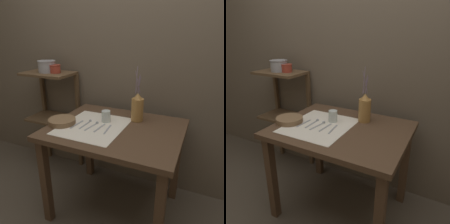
# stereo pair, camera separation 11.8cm
# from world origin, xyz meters

# --- Properties ---
(ground_plane) EXTENTS (12.00, 12.00, 0.00)m
(ground_plane) POSITION_xyz_m (0.00, 0.00, 0.00)
(ground_plane) COLOR brown
(stone_wall_back) EXTENTS (7.00, 0.06, 2.40)m
(stone_wall_back) POSITION_xyz_m (0.00, 0.51, 1.20)
(stone_wall_back) COLOR brown
(stone_wall_back) RESTS_ON ground_plane
(wooden_table) EXTENTS (1.00, 0.80, 0.77)m
(wooden_table) POSITION_xyz_m (0.00, 0.00, 0.66)
(wooden_table) COLOR #4C3523
(wooden_table) RESTS_ON ground_plane
(wooden_shelf_unit) EXTENTS (0.49, 0.32, 1.08)m
(wooden_shelf_unit) POSITION_xyz_m (-0.85, 0.33, 0.76)
(wooden_shelf_unit) COLOR brown
(wooden_shelf_unit) RESTS_ON ground_plane
(linen_cloth) EXTENTS (0.47, 0.53, 0.00)m
(linen_cloth) POSITION_xyz_m (-0.17, -0.05, 0.78)
(linen_cloth) COLOR silver
(linen_cloth) RESTS_ON wooden_table
(pitcher_with_flowers) EXTENTS (0.10, 0.10, 0.44)m
(pitcher_with_flowers) POSITION_xyz_m (0.11, 0.20, 0.88)
(pitcher_with_flowers) COLOR olive
(pitcher_with_flowers) RESTS_ON wooden_table
(wooden_bowl) EXTENTS (0.21, 0.21, 0.04)m
(wooden_bowl) POSITION_xyz_m (-0.41, -0.11, 0.80)
(wooden_bowl) COLOR brown
(wooden_bowl) RESTS_ON wooden_table
(glass_tumbler_near) EXTENTS (0.07, 0.07, 0.09)m
(glass_tumbler_near) POSITION_xyz_m (-0.11, 0.06, 0.82)
(glass_tumbler_near) COLOR silver
(glass_tumbler_near) RESTS_ON wooden_table
(fork_outer) EXTENTS (0.02, 0.16, 0.00)m
(fork_outer) POSITION_xyz_m (-0.29, -0.08, 0.78)
(fork_outer) COLOR #939399
(fork_outer) RESTS_ON wooden_table
(spoon_inner) EXTENTS (0.02, 0.17, 0.02)m
(spoon_inner) POSITION_xyz_m (-0.23, -0.01, 0.78)
(spoon_inner) COLOR #939399
(spoon_inner) RESTS_ON wooden_table
(spoon_outer) EXTENTS (0.04, 0.17, 0.02)m
(spoon_outer) POSITION_xyz_m (-0.16, -0.03, 0.78)
(spoon_outer) COLOR #939399
(spoon_outer) RESTS_ON wooden_table
(knife_center) EXTENTS (0.02, 0.16, 0.00)m
(knife_center) POSITION_xyz_m (-0.10, -0.07, 0.78)
(knife_center) COLOR #939399
(knife_center) RESTS_ON wooden_table
(fork_inner) EXTENTS (0.03, 0.16, 0.00)m
(fork_inner) POSITION_xyz_m (-0.03, -0.07, 0.78)
(fork_inner) COLOR #939399
(fork_inner) RESTS_ON wooden_table
(metal_pot_large) EXTENTS (0.17, 0.17, 0.11)m
(metal_pot_large) POSITION_xyz_m (-0.86, 0.30, 1.14)
(metal_pot_large) COLOR #939399
(metal_pot_large) RESTS_ON wooden_shelf_unit
(metal_pot_small) EXTENTS (0.10, 0.10, 0.08)m
(metal_pot_small) POSITION_xyz_m (-0.76, 0.30, 1.13)
(metal_pot_small) COLOR #9E3828
(metal_pot_small) RESTS_ON wooden_shelf_unit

